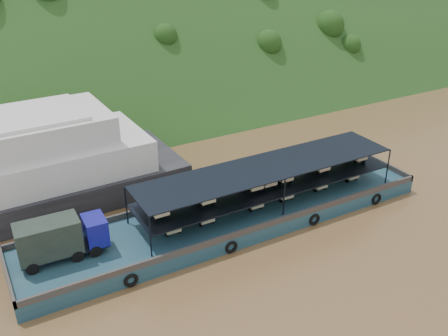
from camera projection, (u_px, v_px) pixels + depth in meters
ground at (260, 209)px, 44.04m from camera, size 160.00×160.00×0.00m
hillside at (124, 97)px, 72.16m from camera, size 140.00×39.60×39.60m
cargo_barge at (222, 215)px, 40.93m from camera, size 35.00×7.18×4.54m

